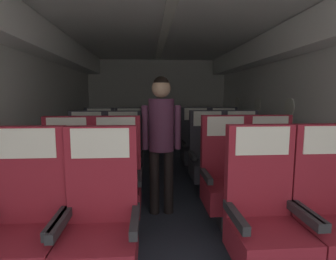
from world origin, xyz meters
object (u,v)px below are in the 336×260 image
object	(u,v)px
seat_b_right_aisle	(272,179)
seat_c_right_window	(208,159)
seat_a_left_window	(25,228)
seat_a_left_aisle	(101,227)
seat_a_right_aisle	(332,218)
seat_c_left_window	(87,161)
seat_b_left_window	(67,184)
seat_d_left_aisle	(129,148)
flight_attendant	(161,131)
seat_a_right_window	(265,221)
seat_d_right_window	(196,147)
seat_c_right_aisle	(242,159)
seat_b_left_aisle	(116,183)
seat_d_right_aisle	(224,146)
seat_b_right_window	(227,180)
seat_d_left_window	(99,148)
seat_c_left_aisle	(123,161)

from	to	relation	value
seat_b_right_aisle	seat_c_right_window	size ratio (longest dim) A/B	1.00
seat_a_left_window	seat_a_left_aisle	world-z (taller)	same
seat_a_right_aisle	seat_c_left_window	xyz separation A→B (m)	(-2.10, 1.78, 0.00)
seat_b_left_window	seat_c_right_window	size ratio (longest dim) A/B	1.00
seat_d_left_aisle	flight_attendant	distance (m)	1.59
seat_a_left_window	seat_b_right_aisle	xyz separation A→B (m)	(2.07, 0.87, 0.00)
seat_b_left_window	seat_c_left_window	distance (m)	0.90
seat_a_right_window	seat_c_left_window	distance (m)	2.40
seat_b_left_window	seat_d_right_window	bearing A→B (deg)	48.20
seat_b_left_window	seat_d_right_window	world-z (taller)	same
seat_c_right_aisle	seat_d_right_window	xyz separation A→B (m)	(-0.48, 0.90, 0.00)
seat_b_right_aisle	seat_c_right_aisle	size ratio (longest dim) A/B	1.00
seat_c_left_window	flight_attendant	bearing A→B (deg)	-30.75
seat_b_left_aisle	seat_d_right_aisle	xyz separation A→B (m)	(1.61, 1.78, 0.00)
seat_a_left_aisle	seat_a_right_aisle	size ratio (longest dim) A/B	1.00
seat_a_right_aisle	seat_b_left_aisle	distance (m)	1.83
seat_b_right_window	seat_a_right_window	bearing A→B (deg)	-89.82
seat_a_left_aisle	seat_d_left_aisle	distance (m)	2.67
seat_b_left_window	seat_c_right_window	distance (m)	1.84
seat_a_right_aisle	seat_d_right_aisle	xyz separation A→B (m)	(-0.00, 2.65, 0.00)
seat_a_right_aisle	seat_c_right_aisle	distance (m)	1.76
seat_a_right_aisle	flight_attendant	distance (m)	1.73
seat_a_right_aisle	seat_d_right_aisle	world-z (taller)	same
seat_a_left_window	seat_c_right_aisle	bearing A→B (deg)	40.00
seat_b_left_window	seat_b_right_window	distance (m)	1.59
seat_c_left_window	seat_d_left_window	size ratio (longest dim) A/B	1.00
seat_c_left_aisle	seat_b_left_window	bearing A→B (deg)	-117.53
seat_b_right_window	seat_d_right_aisle	bearing A→B (deg)	74.46
seat_a_right_window	seat_c_right_window	bearing A→B (deg)	89.74
seat_b_right_window	seat_c_right_aisle	world-z (taller)	same
seat_a_right_window	seat_d_left_aisle	world-z (taller)	same
seat_c_left_aisle	flight_attendant	distance (m)	0.87
seat_b_left_window	seat_c_right_aisle	bearing A→B (deg)	23.24
seat_b_left_window	seat_d_right_aisle	bearing A→B (deg)	40.54
seat_c_right_window	seat_d_left_window	world-z (taller)	same
seat_b_left_aisle	flight_attendant	distance (m)	0.74
seat_a_right_aisle	seat_b_left_window	size ratio (longest dim) A/B	1.00
seat_d_right_aisle	flight_attendant	distance (m)	1.90
seat_d_right_window	flight_attendant	world-z (taller)	flight_attendant
seat_b_left_aisle	seat_b_right_aisle	distance (m)	1.59
seat_b_right_aisle	seat_c_right_aisle	world-z (taller)	same
seat_a_right_aisle	seat_c_left_window	world-z (taller)	same
seat_b_right_aisle	seat_d_right_window	distance (m)	1.84
flight_attendant	seat_a_left_aisle	bearing A→B (deg)	51.76
seat_a_left_window	seat_d_right_window	distance (m)	3.09
seat_a_left_aisle	seat_d_left_window	size ratio (longest dim) A/B	1.00
seat_a_right_aisle	seat_c_left_aisle	distance (m)	2.40
seat_a_right_aisle	seat_d_left_window	bearing A→B (deg)	128.35
seat_c_left_window	seat_d_right_window	size ratio (longest dim) A/B	1.00
seat_a_left_aisle	seat_b_left_aisle	size ratio (longest dim) A/B	1.00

